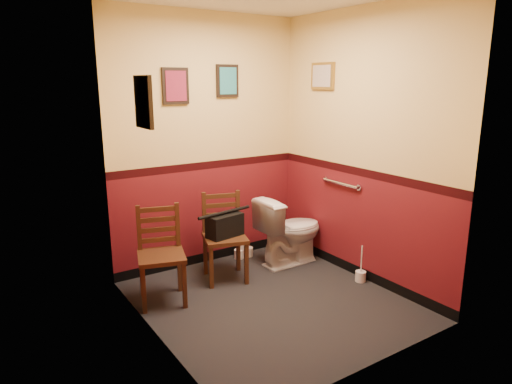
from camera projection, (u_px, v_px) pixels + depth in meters
floor at (271, 301)px, 4.25m from camera, size 2.20×2.40×0.00m
wall_back at (207, 143)px, 4.90m from camera, size 2.20×0.00×2.70m
wall_front at (379, 184)px, 2.96m from camera, size 2.20×0.00×2.70m
wall_left at (150, 172)px, 3.34m from camera, size 0.00×2.40×2.70m
wall_right at (362, 148)px, 4.52m from camera, size 0.00×2.40×2.70m
grab_bar at (340, 183)px, 4.80m from camera, size 0.05×0.56×0.06m
framed_print_back_a at (176, 86)px, 4.55m from camera, size 0.28×0.04×0.36m
framed_print_back_b at (227, 81)px, 4.86m from camera, size 0.26×0.04×0.34m
framed_print_left at (144, 102)px, 3.31m from camera, size 0.04×0.30×0.38m
framed_print_right at (323, 76)px, 4.83m from camera, size 0.04×0.34×0.28m
toilet at (290, 231)px, 5.07m from camera, size 0.77×0.43×0.75m
toilet_brush at (361, 276)px, 4.66m from camera, size 0.11×0.11×0.39m
chair_left at (161, 255)px, 4.18m from camera, size 0.52×0.52×0.89m
chair_right at (224, 237)px, 4.67m from camera, size 0.52×0.52×0.89m
handbag at (225, 225)px, 4.60m from camera, size 0.39×0.24×0.27m
tp_stack at (244, 250)px, 5.30m from camera, size 0.24×0.12×0.21m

